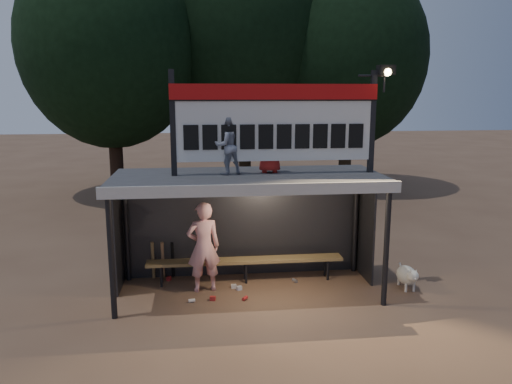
% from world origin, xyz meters
% --- Properties ---
extents(ground, '(80.00, 80.00, 0.00)m').
position_xyz_m(ground, '(0.00, 0.00, 0.00)').
color(ground, brown).
rests_on(ground, ground).
extents(player, '(0.71, 0.52, 1.78)m').
position_xyz_m(player, '(-0.85, 0.17, 0.89)').
color(player, white).
rests_on(player, ground).
extents(child_a, '(0.64, 0.58, 1.07)m').
position_xyz_m(child_a, '(-0.38, 0.04, 2.85)').
color(child_a, gray).
rests_on(child_a, dugout_shelter).
extents(child_b, '(0.54, 0.36, 1.08)m').
position_xyz_m(child_b, '(0.43, 0.17, 2.86)').
color(child_b, '#A21D19').
rests_on(child_b, dugout_shelter).
extents(dugout_shelter, '(5.10, 2.08, 2.32)m').
position_xyz_m(dugout_shelter, '(0.00, 0.24, 1.85)').
color(dugout_shelter, '#39393B').
rests_on(dugout_shelter, ground).
extents(scoreboard_assembly, '(4.10, 0.27, 1.99)m').
position_xyz_m(scoreboard_assembly, '(0.56, -0.01, 3.32)').
color(scoreboard_assembly, black).
rests_on(scoreboard_assembly, dugout_shelter).
extents(bench, '(4.00, 0.35, 0.48)m').
position_xyz_m(bench, '(0.00, 0.55, 0.43)').
color(bench, olive).
rests_on(bench, ground).
extents(tree_left, '(6.46, 6.46, 9.27)m').
position_xyz_m(tree_left, '(-4.00, 10.00, 5.51)').
color(tree_left, black).
rests_on(tree_left, ground).
extents(tree_mid, '(7.22, 7.22, 10.36)m').
position_xyz_m(tree_mid, '(1.00, 11.50, 6.17)').
color(tree_mid, black).
rests_on(tree_mid, ground).
extents(tree_right, '(6.08, 6.08, 8.72)m').
position_xyz_m(tree_right, '(5.00, 10.50, 5.19)').
color(tree_right, '#302315').
rests_on(tree_right, ground).
extents(dog, '(0.36, 0.81, 0.49)m').
position_xyz_m(dog, '(3.13, -0.22, 0.28)').
color(dog, beige).
rests_on(dog, ground).
extents(bats, '(0.47, 0.32, 0.84)m').
position_xyz_m(bats, '(-1.68, 0.82, 0.43)').
color(bats, olive).
rests_on(bats, ground).
extents(litter, '(2.68, 1.29, 0.08)m').
position_xyz_m(litter, '(-0.42, 0.05, 0.04)').
color(litter, '#A71D1C').
rests_on(litter, ground).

